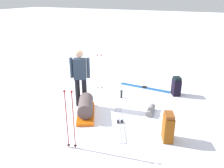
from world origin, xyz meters
TOP-DOWN VIEW (x-y plane):
  - ground_plane at (0.00, 0.00)m, footprint 80.00×80.00m
  - skier_standing at (0.83, 0.37)m, footprint 0.53×0.34m
  - ski_pair_near at (-0.44, -1.76)m, footprint 1.83×0.23m
  - ski_pair_far at (-0.61, 0.79)m, footprint 1.00×1.69m
  - backpack_large_dark at (-1.88, 0.99)m, footprint 0.34×0.42m
  - backpack_bright at (-1.55, -1.63)m, footprint 0.36×0.39m
  - ski_poles_planted_near at (0.96, -1.00)m, footprint 0.20×0.11m
  - ski_poles_planted_far at (-0.08, 2.18)m, footprint 0.21×0.11m
  - gear_sled at (0.41, 0.80)m, footprint 0.99×1.30m
  - sleeping_mat_rolled at (-1.17, -0.06)m, footprint 0.25×0.57m
  - thermos_bottle at (-0.03, -0.64)m, footprint 0.07×0.07m

SIDE VIEW (x-z plane):
  - ground_plane at x=0.00m, z-range 0.00..0.00m
  - ski_pair_near at x=-0.44m, z-range -0.01..0.04m
  - ski_pair_far at x=-0.61m, z-range -0.01..0.04m
  - sleeping_mat_rolled at x=-1.17m, z-range 0.00..0.18m
  - thermos_bottle at x=-0.03m, z-range 0.00..0.26m
  - gear_sled at x=0.41m, z-range -0.02..0.47m
  - backpack_bright at x=-1.55m, z-range -0.01..0.61m
  - backpack_large_dark at x=-1.88m, z-range -0.01..0.67m
  - ski_poles_planted_near at x=0.96m, z-range 0.07..1.31m
  - ski_poles_planted_far at x=-0.08m, z-range 0.07..1.43m
  - skier_standing at x=0.83m, z-range 0.10..1.80m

